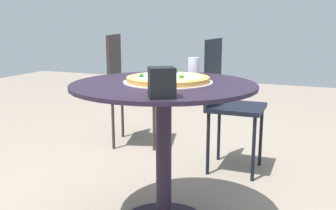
{
  "coord_description": "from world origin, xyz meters",
  "views": [
    {
      "loc": [
        0.71,
        -1.67,
        1.04
      ],
      "look_at": [
        0.01,
        0.03,
        0.64
      ],
      "focal_mm": 40.93,
      "sensor_mm": 36.0,
      "label": 1
    }
  ],
  "objects_px": {
    "pizza_on_tray": "(168,79)",
    "drinking_cup": "(194,66)",
    "patio_chair_corner": "(226,95)",
    "patio_table": "(164,125)",
    "pizza_server": "(162,73)",
    "patio_chair_near": "(127,82)",
    "napkin_dispenser": "(162,83)"
  },
  "relations": [
    {
      "from": "patio_table",
      "to": "pizza_on_tray",
      "type": "relative_size",
      "value": 2.05
    },
    {
      "from": "pizza_on_tray",
      "to": "pizza_server",
      "type": "height_order",
      "value": "pizza_server"
    },
    {
      "from": "drinking_cup",
      "to": "patio_chair_near",
      "type": "bearing_deg",
      "value": 136.83
    },
    {
      "from": "pizza_on_tray",
      "to": "patio_table",
      "type": "bearing_deg",
      "value": -105.43
    },
    {
      "from": "pizza_on_tray",
      "to": "patio_chair_near",
      "type": "height_order",
      "value": "patio_chair_near"
    },
    {
      "from": "drinking_cup",
      "to": "patio_chair_corner",
      "type": "relative_size",
      "value": 0.1
    },
    {
      "from": "pizza_server",
      "to": "napkin_dispenser",
      "type": "distance_m",
      "value": 0.32
    },
    {
      "from": "pizza_on_tray",
      "to": "napkin_dispenser",
      "type": "relative_size",
      "value": 3.7
    },
    {
      "from": "pizza_on_tray",
      "to": "patio_chair_corner",
      "type": "relative_size",
      "value": 0.47
    },
    {
      "from": "pizza_server",
      "to": "napkin_dispenser",
      "type": "xyz_separation_m",
      "value": [
        0.13,
        -0.3,
        0.01
      ]
    },
    {
      "from": "patio_chair_near",
      "to": "patio_chair_corner",
      "type": "xyz_separation_m",
      "value": [
        0.93,
        -0.26,
        0.0
      ]
    },
    {
      "from": "drinking_cup",
      "to": "patio_table",
      "type": "bearing_deg",
      "value": -94.62
    },
    {
      "from": "patio_table",
      "to": "patio_chair_near",
      "type": "bearing_deg",
      "value": 125.5
    },
    {
      "from": "drinking_cup",
      "to": "pizza_server",
      "type": "bearing_deg",
      "value": -93.22
    },
    {
      "from": "pizza_on_tray",
      "to": "drinking_cup",
      "type": "relative_size",
      "value": 4.71
    },
    {
      "from": "pizza_server",
      "to": "napkin_dispenser",
      "type": "relative_size",
      "value": 1.82
    },
    {
      "from": "pizza_server",
      "to": "patio_chair_corner",
      "type": "bearing_deg",
      "value": 85.38
    },
    {
      "from": "patio_chair_corner",
      "to": "patio_table",
      "type": "bearing_deg",
      "value": -95.23
    },
    {
      "from": "napkin_dispenser",
      "to": "patio_chair_corner",
      "type": "xyz_separation_m",
      "value": [
        -0.05,
        1.25,
        -0.28
      ]
    },
    {
      "from": "patio_chair_corner",
      "to": "patio_chair_near",
      "type": "bearing_deg",
      "value": 164.16
    },
    {
      "from": "drinking_cup",
      "to": "pizza_on_tray",
      "type": "bearing_deg",
      "value": -93.47
    },
    {
      "from": "pizza_server",
      "to": "patio_chair_near",
      "type": "bearing_deg",
      "value": 124.85
    },
    {
      "from": "patio_chair_near",
      "to": "napkin_dispenser",
      "type": "bearing_deg",
      "value": -57.17
    },
    {
      "from": "patio_table",
      "to": "pizza_server",
      "type": "relative_size",
      "value": 4.16
    },
    {
      "from": "patio_table",
      "to": "pizza_on_tray",
      "type": "height_order",
      "value": "pizza_on_tray"
    },
    {
      "from": "pizza_on_tray",
      "to": "pizza_server",
      "type": "relative_size",
      "value": 2.03
    },
    {
      "from": "pizza_server",
      "to": "patio_chair_corner",
      "type": "distance_m",
      "value": 1.0
    },
    {
      "from": "napkin_dispenser",
      "to": "pizza_on_tray",
      "type": "bearing_deg",
      "value": 77.25
    },
    {
      "from": "patio_table",
      "to": "patio_chair_corner",
      "type": "distance_m",
      "value": 0.92
    },
    {
      "from": "pizza_on_tray",
      "to": "napkin_dispenser",
      "type": "height_order",
      "value": "napkin_dispenser"
    },
    {
      "from": "patio_table",
      "to": "drinking_cup",
      "type": "relative_size",
      "value": 9.66
    },
    {
      "from": "drinking_cup",
      "to": "napkin_dispenser",
      "type": "distance_m",
      "value": 0.71
    }
  ]
}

